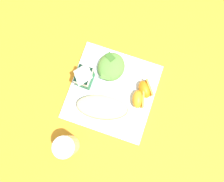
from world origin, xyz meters
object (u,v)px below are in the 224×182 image
at_px(green_salad_pile, 111,67).
at_px(orange_wedge_front, 138,99).
at_px(white_plate, 112,92).
at_px(cheesy_pizza_bread, 102,107).
at_px(drinking_clear_cup, 67,146).
at_px(milk_carton, 84,77).
at_px(orange_wedge_middle, 145,89).

bearing_deg(green_salad_pile, orange_wedge_front, -121.66).
bearing_deg(white_plate, cheesy_pizza_bread, 169.29).
relative_size(cheesy_pizza_bread, drinking_clear_cup, 1.82).
bearing_deg(cheesy_pizza_bread, orange_wedge_front, -57.59).
bearing_deg(milk_carton, white_plate, -94.14).
distance_m(cheesy_pizza_bread, green_salad_pile, 0.14).
relative_size(cheesy_pizza_bread, milk_carton, 1.66).
bearing_deg(milk_carton, drinking_clear_cup, -175.06).
distance_m(orange_wedge_middle, drinking_clear_cup, 0.31).
distance_m(cheesy_pizza_bread, orange_wedge_middle, 0.15).
bearing_deg(drinking_clear_cup, green_salad_pile, -9.27).
xyz_separation_m(white_plate, cheesy_pizza_bread, (-0.06, 0.01, 0.03)).
bearing_deg(cheesy_pizza_bread, drinking_clear_cup, 157.02).
bearing_deg(milk_carton, cheesy_pizza_bread, -130.06).
xyz_separation_m(cheesy_pizza_bread, milk_carton, (0.07, 0.08, 0.04)).
relative_size(green_salad_pile, milk_carton, 0.91).
bearing_deg(white_plate, green_salad_pile, 20.74).
relative_size(green_salad_pile, drinking_clear_cup, 1.00).
relative_size(white_plate, cheesy_pizza_bread, 1.53).
relative_size(green_salad_pile, orange_wedge_middle, 1.45).
relative_size(white_plate, orange_wedge_middle, 4.03).
xyz_separation_m(white_plate, orange_wedge_middle, (0.04, -0.10, 0.03)).
relative_size(white_plate, milk_carton, 2.55).
bearing_deg(drinking_clear_cup, orange_wedge_front, -37.63).
relative_size(white_plate, green_salad_pile, 2.78).
height_order(green_salad_pile, milk_carton, milk_carton).
height_order(cheesy_pizza_bread, green_salad_pile, green_salad_pile).
relative_size(orange_wedge_front, orange_wedge_middle, 0.97).
bearing_deg(milk_carton, green_salad_pile, -43.95).
bearing_deg(orange_wedge_front, milk_carton, 88.53).
xyz_separation_m(cheesy_pizza_bread, drinking_clear_cup, (-0.15, 0.06, 0.02)).
height_order(green_salad_pile, drinking_clear_cup, drinking_clear_cup).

